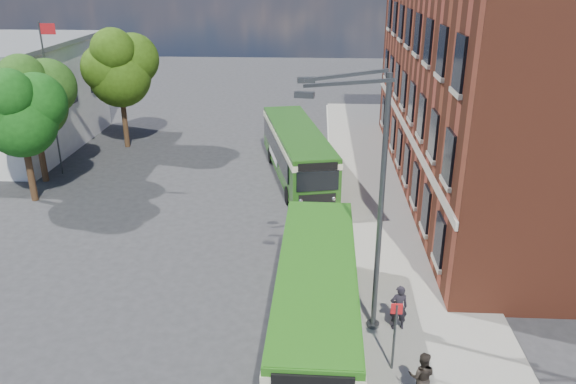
{
  "coord_description": "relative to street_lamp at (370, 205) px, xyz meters",
  "views": [
    {
      "loc": [
        3.11,
        -18.61,
        11.92
      ],
      "look_at": [
        1.82,
        5.3,
        2.2
      ],
      "focal_mm": 35.0,
      "sensor_mm": 36.0,
      "label": 1
    }
  ],
  "objects": [
    {
      "name": "brick_office",
      "position": [
        9.16,
        14.0,
        2.18
      ],
      "size": [
        12.1,
        26.0,
        14.2
      ],
      "color": "maroon",
      "rests_on": "ground"
    },
    {
      "name": "pavement",
      "position": [
        2.16,
        10.0,
        -4.72
      ],
      "size": [
        6.0,
        48.0,
        0.15
      ],
      "primitive_type": "cube",
      "color": "gray",
      "rests_on": "ground"
    },
    {
      "name": "tree_mid",
      "position": [
        -17.72,
        13.65,
        0.32
      ],
      "size": [
        4.46,
        4.24,
        7.53
      ],
      "color": "#3B2515",
      "rests_on": "ground"
    },
    {
      "name": "kerb_line",
      "position": [
        -0.89,
        10.0,
        -4.79
      ],
      "size": [
        0.12,
        48.0,
        0.01
      ],
      "primitive_type": "cube",
      "color": "beige",
      "rests_on": "ground"
    },
    {
      "name": "white_building",
      "position": [
        -22.84,
        20.0,
        -1.13
      ],
      "size": [
        9.4,
        13.4,
        7.3
      ],
      "color": "beige",
      "rests_on": "ground"
    },
    {
      "name": "bus_front",
      "position": [
        -1.64,
        -0.8,
        -2.96
      ],
      "size": [
        2.76,
        10.45,
        3.02
      ],
      "color": "#276417",
      "rests_on": "ground"
    },
    {
      "name": "pedestrian_b",
      "position": [
        1.41,
        -3.5,
        -3.84
      ],
      "size": [
        0.88,
        0.75,
        1.6
      ],
      "primitive_type": "imported",
      "rotation": [
        0.0,
        0.0,
        2.94
      ],
      "color": "black",
      "rests_on": "pavement"
    },
    {
      "name": "tree_left",
      "position": [
        -16.99,
        10.77,
        0.13
      ],
      "size": [
        4.3,
        4.09,
        7.26
      ],
      "color": "#3B2515",
      "rests_on": "ground"
    },
    {
      "name": "bus_stop_sign",
      "position": [
        0.76,
        -2.2,
        -3.28
      ],
      "size": [
        0.35,
        0.08,
        2.52
      ],
      "color": "#36393B",
      "rests_on": "ground"
    },
    {
      "name": "tree_right",
      "position": [
        -15.04,
        20.6,
        0.79
      ],
      "size": [
        4.87,
        4.63,
        8.22
      ],
      "color": "#3B2515",
      "rests_on": "ground"
    },
    {
      "name": "bus_rear",
      "position": [
        -2.91,
        15.1,
        -2.96
      ],
      "size": [
        5.0,
        11.89,
        3.02
      ],
      "color": "#225416",
      "rests_on": "ground"
    },
    {
      "name": "street_lamp",
      "position": [
        0.0,
        0.0,
        0.0
      ],
      "size": [
        2.96,
        2.38,
        9.0
      ],
      "color": "#36393B",
      "rests_on": "ground"
    },
    {
      "name": "ground",
      "position": [
        -4.84,
        2.0,
        -4.79
      ],
      "size": [
        120.0,
        120.0,
        0.0
      ],
      "primitive_type": "plane",
      "color": "#2C2C2E",
      "rests_on": "ground"
    },
    {
      "name": "flagpole",
      "position": [
        -17.29,
        15.0,
        0.15
      ],
      "size": [
        0.95,
        0.1,
        9.0
      ],
      "color": "#36393B",
      "rests_on": "ground"
    },
    {
      "name": "pedestrian_a",
      "position": [
        1.19,
        -0.07,
        -3.79
      ],
      "size": [
        0.67,
        0.49,
        1.7
      ],
      "primitive_type": "imported",
      "rotation": [
        0.0,
        0.0,
        3.27
      ],
      "color": "black",
      "rests_on": "pavement"
    }
  ]
}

